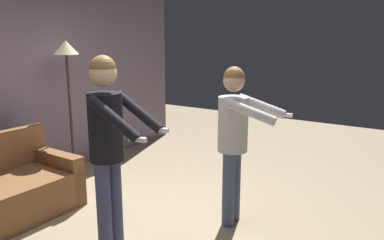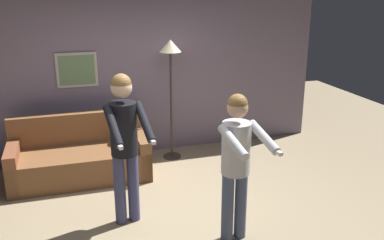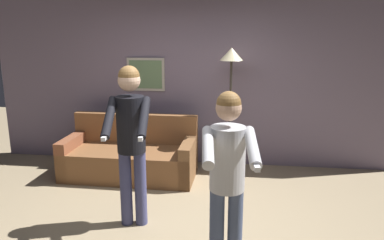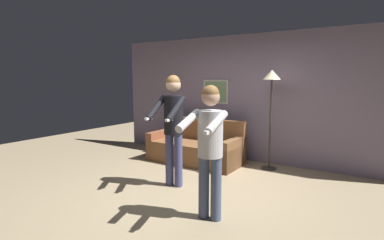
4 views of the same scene
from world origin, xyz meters
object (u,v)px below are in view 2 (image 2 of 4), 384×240
object	(u,v)px
torchiere_lamp	(171,61)
person_standing_right	(237,156)
couch	(80,159)
person_standing_left	(124,136)

from	to	relation	value
torchiere_lamp	person_standing_right	xyz separation A→B (m)	(0.05, -2.42, -0.57)
couch	torchiere_lamp	distance (m)	1.94
couch	torchiere_lamp	bearing A→B (deg)	12.84
person_standing_left	person_standing_right	world-z (taller)	person_standing_left
couch	person_standing_left	size ratio (longest dim) A/B	1.09
torchiere_lamp	person_standing_right	distance (m)	2.49
torchiere_lamp	person_standing_right	world-z (taller)	torchiere_lamp
torchiere_lamp	person_standing_left	world-z (taller)	torchiere_lamp
person_standing_right	person_standing_left	bearing A→B (deg)	146.14
couch	person_standing_right	xyz separation A→B (m)	(1.49, -2.09, 0.70)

